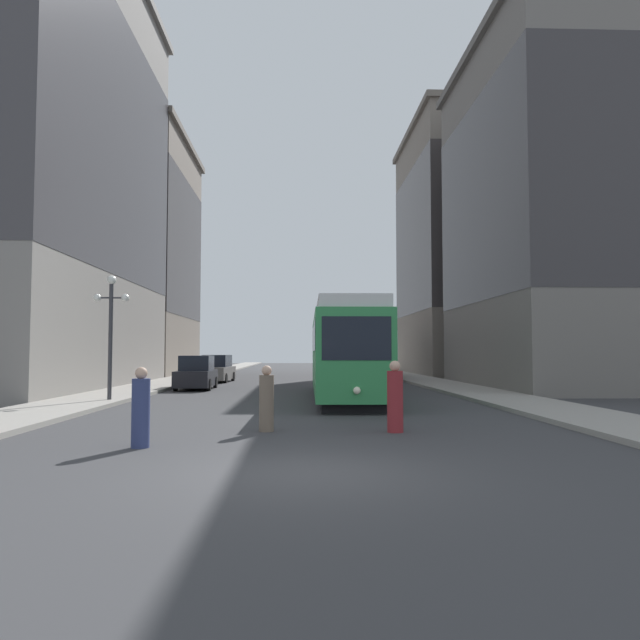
% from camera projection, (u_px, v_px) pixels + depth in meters
% --- Properties ---
extents(ground_plane, '(200.00, 200.00, 0.00)m').
position_uv_depth(ground_plane, '(304.00, 473.00, 9.82)').
color(ground_plane, '#38383A').
extents(sidewalk_left, '(3.09, 120.00, 0.15)m').
position_uv_depth(sidewalk_left, '(198.00, 375.00, 49.44)').
color(sidewalk_left, gray).
rests_on(sidewalk_left, ground).
extents(sidewalk_right, '(3.09, 120.00, 0.15)m').
position_uv_depth(sidewalk_right, '(400.00, 375.00, 50.04)').
color(sidewalk_right, gray).
rests_on(sidewalk_right, ground).
extents(streetcar, '(2.85, 14.29, 3.89)m').
position_uv_depth(streetcar, '(344.00, 350.00, 25.79)').
color(streetcar, black).
rests_on(streetcar, ground).
extents(transit_bus, '(2.92, 11.23, 3.45)m').
position_uv_depth(transit_bus, '(371.00, 353.00, 44.57)').
color(transit_bus, black).
rests_on(transit_bus, ground).
extents(parked_car_left_near, '(2.09, 4.75, 1.82)m').
position_uv_depth(parked_car_left_near, '(217.00, 369.00, 39.96)').
color(parked_car_left_near, black).
rests_on(parked_car_left_near, ground).
extents(parked_car_left_mid, '(1.94, 4.30, 1.82)m').
position_uv_depth(parked_car_left_mid, '(196.00, 374.00, 32.01)').
color(parked_car_left_mid, black).
rests_on(parked_car_left_mid, ground).
extents(pedestrian_crossing_near, '(0.38, 0.38, 1.69)m').
position_uv_depth(pedestrian_crossing_near, '(141.00, 410.00, 12.47)').
color(pedestrian_crossing_near, navy).
rests_on(pedestrian_crossing_near, ground).
extents(pedestrian_crossing_far, '(0.37, 0.37, 1.66)m').
position_uv_depth(pedestrian_crossing_far, '(267.00, 401.00, 15.02)').
color(pedestrian_crossing_far, '#6B5B4C').
rests_on(pedestrian_crossing_far, ground).
extents(pedestrian_on_sidewalk, '(0.40, 0.40, 1.79)m').
position_uv_depth(pedestrian_on_sidewalk, '(395.00, 399.00, 14.86)').
color(pedestrian_on_sidewalk, maroon).
rests_on(pedestrian_on_sidewalk, ground).
extents(lamp_post_left_near, '(1.41, 0.36, 4.89)m').
position_uv_depth(lamp_post_left_near, '(111.00, 317.00, 23.41)').
color(lamp_post_left_near, '#333338').
rests_on(lamp_post_left_near, sidewalk_left).
extents(building_left_corner, '(14.05, 22.54, 25.15)m').
position_uv_depth(building_left_corner, '(1.00, 156.00, 33.13)').
color(building_left_corner, gray).
rests_on(building_left_corner, ground).
extents(building_left_midblock, '(11.41, 15.70, 20.68)m').
position_uv_depth(building_left_midblock, '(124.00, 254.00, 51.95)').
color(building_left_midblock, slate).
rests_on(building_left_midblock, ground).
extents(building_right_corner, '(13.62, 16.78, 22.23)m').
position_uv_depth(building_right_corner, '(483.00, 248.00, 53.66)').
color(building_right_corner, slate).
rests_on(building_right_corner, ground).
extents(building_right_midblock, '(12.04, 16.25, 19.86)m').
position_uv_depth(building_right_midblock, '(574.00, 210.00, 34.14)').
color(building_right_midblock, slate).
rests_on(building_right_midblock, ground).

